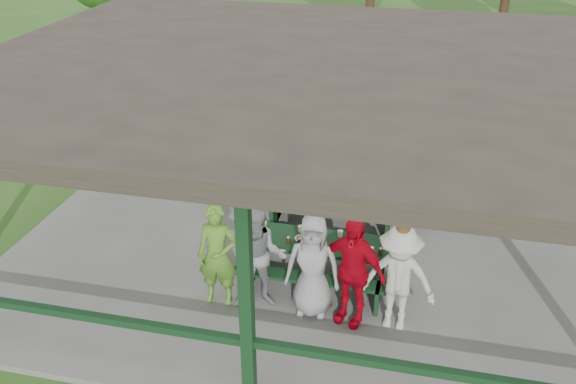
% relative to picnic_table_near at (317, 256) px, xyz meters
% --- Properties ---
extents(ground, '(90.00, 90.00, 0.00)m').
position_rel_picnic_table_near_xyz_m(ground, '(-0.36, 1.20, -0.57)').
color(ground, '#2A541A').
rests_on(ground, ground).
extents(concrete_slab, '(10.00, 8.00, 0.10)m').
position_rel_picnic_table_near_xyz_m(concrete_slab, '(-0.36, 1.20, -0.52)').
color(concrete_slab, slate).
rests_on(concrete_slab, ground).
extents(pavilion_structure, '(10.60, 8.60, 3.24)m').
position_rel_picnic_table_near_xyz_m(pavilion_structure, '(-0.36, 1.20, 2.60)').
color(pavilion_structure, black).
rests_on(pavilion_structure, concrete_slab).
extents(picnic_table_near, '(2.37, 1.39, 0.75)m').
position_rel_picnic_table_near_xyz_m(picnic_table_near, '(0.00, 0.00, 0.00)').
color(picnic_table_near, black).
rests_on(picnic_table_near, concrete_slab).
extents(picnic_table_far, '(2.42, 1.39, 0.75)m').
position_rel_picnic_table_near_xyz_m(picnic_table_far, '(-0.05, 2.00, 0.00)').
color(picnic_table_far, black).
rests_on(picnic_table_far, concrete_slab).
extents(table_setting, '(2.51, 0.45, 0.10)m').
position_rel_picnic_table_near_xyz_m(table_setting, '(-0.02, 0.02, 0.32)').
color(table_setting, white).
rests_on(table_setting, picnic_table_near).
extents(contestant_green, '(0.63, 0.44, 1.64)m').
position_rel_picnic_table_near_xyz_m(contestant_green, '(-1.34, -0.84, 0.35)').
color(contestant_green, '#59912A').
rests_on(contestant_green, concrete_slab).
extents(contestant_grey_left, '(0.93, 0.80, 1.65)m').
position_rel_picnic_table_near_xyz_m(contestant_grey_left, '(-0.72, -0.79, 0.36)').
color(contestant_grey_left, gray).
rests_on(contestant_grey_left, concrete_slab).
extents(contestant_grey_mid, '(0.81, 0.55, 1.62)m').
position_rel_picnic_table_near_xyz_m(contestant_grey_mid, '(0.06, -0.77, 0.34)').
color(contestant_grey_mid, '#959598').
rests_on(contestant_grey_mid, concrete_slab).
extents(contestant_red, '(1.09, 0.73, 1.72)m').
position_rel_picnic_table_near_xyz_m(contestant_red, '(0.63, -0.83, 0.39)').
color(contestant_red, '#BC0517').
rests_on(contestant_red, concrete_slab).
extents(contestant_white_fedora, '(1.10, 0.69, 1.68)m').
position_rel_picnic_table_near_xyz_m(contestant_white_fedora, '(1.28, -0.83, 0.35)').
color(contestant_white_fedora, beige).
rests_on(contestant_white_fedora, concrete_slab).
extents(spectator_lblue, '(1.60, 0.67, 1.67)m').
position_rel_picnic_table_near_xyz_m(spectator_lblue, '(-1.02, 2.89, 0.37)').
color(spectator_lblue, '#95B2E7').
rests_on(spectator_lblue, concrete_slab).
extents(spectator_blue, '(0.61, 0.43, 1.61)m').
position_rel_picnic_table_near_xyz_m(spectator_blue, '(-1.69, 3.50, 0.34)').
color(spectator_blue, '#4670B6').
rests_on(spectator_blue, concrete_slab).
extents(spectator_grey, '(0.89, 0.78, 1.56)m').
position_rel_picnic_table_near_xyz_m(spectator_grey, '(1.31, 2.87, 0.31)').
color(spectator_grey, gray).
rests_on(spectator_grey, concrete_slab).
extents(pickup_truck, '(5.28, 2.73, 1.42)m').
position_rel_picnic_table_near_xyz_m(pickup_truck, '(0.51, 8.74, 0.14)').
color(pickup_truck, silver).
rests_on(pickup_truck, ground).
extents(farm_trailer, '(4.22, 2.32, 1.46)m').
position_rel_picnic_table_near_xyz_m(farm_trailer, '(-1.40, 10.31, 0.16)').
color(farm_trailer, navy).
rests_on(farm_trailer, ground).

